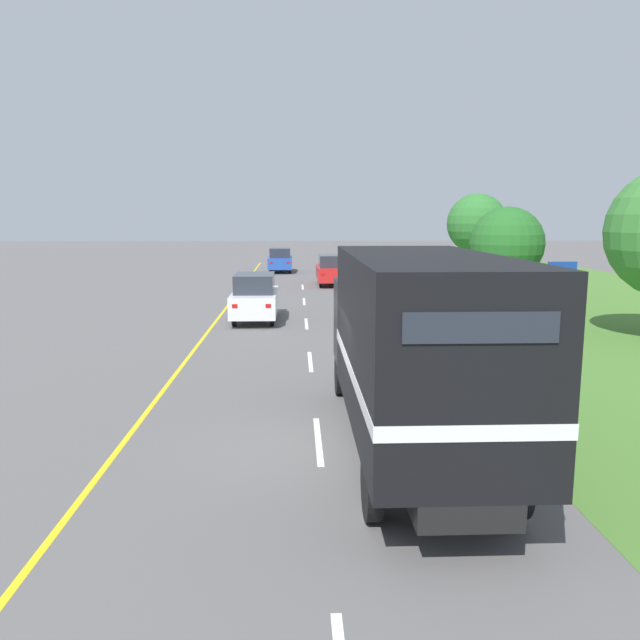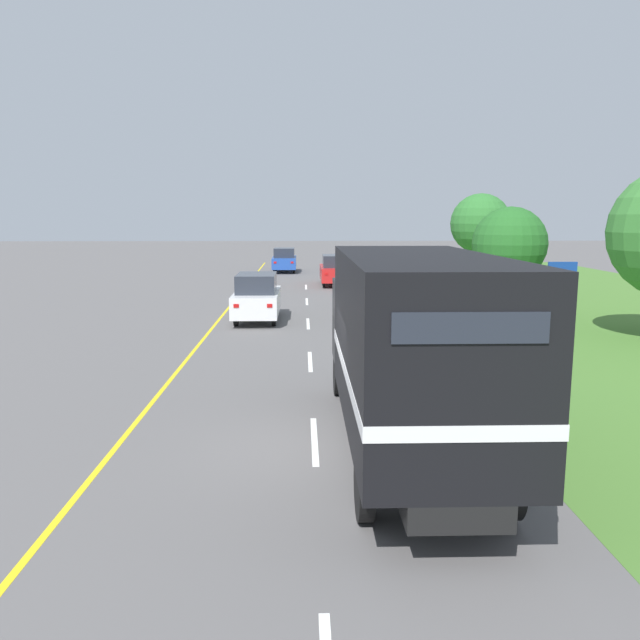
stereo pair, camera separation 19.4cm
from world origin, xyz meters
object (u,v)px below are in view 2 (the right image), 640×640
at_px(horse_trailer_truck, 409,344).
at_px(roadside_tree_far, 480,224).
at_px(roadside_tree_mid, 510,244).
at_px(lead_car_blue_ahead, 284,260).
at_px(lead_car_red_ahead, 335,270).
at_px(lead_car_white, 257,297).
at_px(highway_sign, 532,303).

xyz_separation_m(horse_trailer_truck, roadside_tree_far, (7.92, 23.63, 1.83)).
bearing_deg(roadside_tree_mid, lead_car_blue_ahead, 115.19).
distance_m(lead_car_blue_ahead, roadside_tree_mid, 24.13).
height_order(lead_car_red_ahead, lead_car_blue_ahead, lead_car_red_ahead).
distance_m(roadside_tree_mid, roadside_tree_far, 7.96).
xyz_separation_m(lead_car_white, lead_car_red_ahead, (3.91, 13.43, -0.02)).
relative_size(lead_car_white, roadside_tree_mid, 0.94).
height_order(lead_car_white, lead_car_red_ahead, lead_car_white).
distance_m(lead_car_white, lead_car_red_ahead, 13.99).
bearing_deg(lead_car_blue_ahead, lead_car_red_ahead, -69.83).
bearing_deg(roadside_tree_far, highway_sign, -101.68).
xyz_separation_m(lead_car_red_ahead, roadside_tree_far, (7.76, -4.55, 2.89)).
distance_m(lead_car_red_ahead, highway_sign, 23.23).
relative_size(roadside_tree_mid, roadside_tree_far, 0.85).
relative_size(lead_car_blue_ahead, roadside_tree_mid, 0.89).
distance_m(horse_trailer_truck, roadside_tree_far, 24.99).
relative_size(lead_car_red_ahead, lead_car_blue_ahead, 1.10).
distance_m(lead_car_blue_ahead, roadside_tree_far, 18.07).
xyz_separation_m(lead_car_white, roadside_tree_mid, (10.72, 1.02, 2.10)).
distance_m(horse_trailer_truck, lead_car_blue_ahead, 37.67).
bearing_deg(lead_car_red_ahead, lead_car_white, -106.24).
height_order(lead_car_white, roadside_tree_mid, roadside_tree_mid).
bearing_deg(lead_car_red_ahead, lead_car_blue_ahead, 110.17).
height_order(lead_car_white, roadside_tree_far, roadside_tree_far).
height_order(highway_sign, roadside_tree_far, roadside_tree_far).
bearing_deg(lead_car_red_ahead, roadside_tree_mid, -61.29).
height_order(horse_trailer_truck, lead_car_blue_ahead, horse_trailer_truck).
height_order(lead_car_blue_ahead, roadside_tree_mid, roadside_tree_mid).
relative_size(lead_car_white, roadside_tree_far, 0.80).
xyz_separation_m(lead_car_blue_ahead, roadside_tree_mid, (10.23, -21.75, 2.13)).
bearing_deg(lead_car_white, lead_car_blue_ahead, 88.78).
height_order(horse_trailer_truck, lead_car_red_ahead, horse_trailer_truck).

